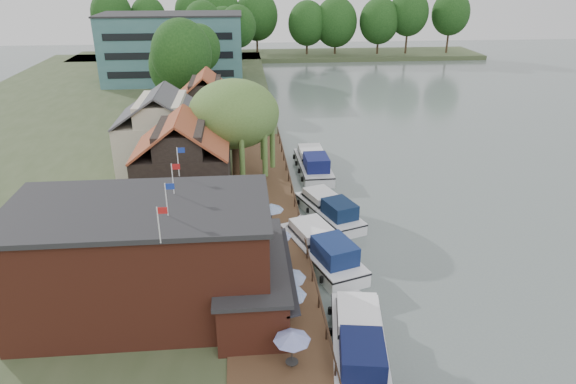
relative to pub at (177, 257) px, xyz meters
name	(u,v)px	position (x,y,z in m)	size (l,w,h in m)	color
ground	(391,299)	(14.00, 1.00, -4.65)	(260.00, 260.00, 0.00)	slate
land_bank	(82,144)	(-16.00, 36.00, -4.15)	(50.00, 140.00, 1.00)	#384728
quay_deck	(267,223)	(6.00, 11.00, -3.60)	(6.00, 50.00, 0.10)	#47301E
quay_rail	(298,215)	(8.70, 11.50, -3.15)	(0.20, 49.00, 1.00)	black
pub	(177,257)	(0.00, 0.00, 0.00)	(20.00, 11.00, 7.30)	maroon
hotel_block	(173,48)	(-8.00, 71.00, 2.50)	(25.40, 12.40, 12.30)	#38666B
cottage_a	(183,163)	(-1.00, 15.00, 0.60)	(8.60, 7.60, 8.50)	black
cottage_b	(163,130)	(-4.00, 25.00, 0.60)	(9.60, 8.60, 8.50)	beige
cottage_c	(207,108)	(0.00, 34.00, 0.60)	(7.60, 7.60, 8.50)	black
willow	(235,134)	(3.50, 20.00, 1.56)	(8.60, 8.60, 10.43)	#476B2D
umbrella_0	(292,350)	(6.49, -6.09, -2.36)	(2.01, 2.01, 2.38)	#1B2B97
umbrella_1	(287,304)	(6.59, -2.07, -2.36)	(2.37, 2.37, 2.38)	#1A4292
umbrella_2	(288,286)	(6.78, -0.23, -2.36)	(2.38, 2.38, 2.38)	navy
umbrella_3	(278,244)	(6.56, 5.27, -2.36)	(2.04, 2.04, 2.38)	navy
umbrella_4	(272,217)	(6.36, 9.75, -2.36)	(2.01, 2.01, 2.38)	#1A4891
cruiser_0	(359,339)	(10.56, -4.41, -3.36)	(3.42, 10.56, 2.59)	white
cruiser_1	(322,245)	(10.02, 6.51, -3.32)	(3.49, 10.79, 2.65)	white
cruiser_2	(329,206)	(11.75, 13.58, -3.46)	(3.17, 9.82, 2.38)	silver
cruiser_3	(313,161)	(11.86, 24.96, -3.32)	(3.49, 10.79, 2.65)	silver
bank_tree_0	(183,70)	(-3.70, 44.97, 3.22)	(8.27, 8.27, 13.73)	#143811
bank_tree_1	(179,72)	(-4.84, 49.73, 2.08)	(8.50, 8.50, 11.46)	#143811
bank_tree_2	(200,61)	(-2.18, 57.59, 2.23)	(6.62, 6.62, 11.76)	#143811
bank_tree_3	(238,39)	(3.94, 79.79, 2.92)	(7.27, 7.27, 13.13)	#143811
bank_tree_4	(203,33)	(-3.54, 88.48, 3.10)	(8.29, 8.29, 13.50)	#143811
bank_tree_5	(224,34)	(0.70, 93.84, 2.30)	(7.16, 7.16, 11.90)	#143811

